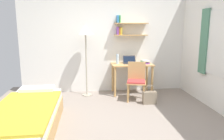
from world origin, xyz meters
The scene contains 10 objects.
ground_plane centered at (0.00, 0.00, 0.00)m, with size 5.28×5.28×0.00m, color gray.
wall_back centered at (0.01, 2.02, 1.31)m, with size 4.40×0.27×2.60m.
bed centered at (-1.49, -0.23, 0.24)m, with size 0.90×2.06×0.54m.
desk centered at (0.57, 1.70, 0.62)m, with size 1.01×0.57×0.76m.
desk_chair centered at (0.57, 1.19, 0.48)m, with size 0.51×0.49×0.87m.
standing_lamp centered at (-0.56, 1.66, 1.50)m, with size 0.38×0.38×1.71m.
laptop centered at (0.52, 1.78, 0.81)m, with size 0.33×0.21×0.19m.
water_bottle centered at (0.21, 1.73, 0.88)m, with size 0.06×0.06×0.24m, color silver.
book_stack centered at (0.90, 1.70, 0.80)m, with size 0.20×0.26×0.08m.
handbag centered at (0.80, 0.89, 0.15)m, with size 0.29×0.13×0.43m.
Camera 1 is at (-0.53, -3.47, 1.64)m, focal length 34.29 mm.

